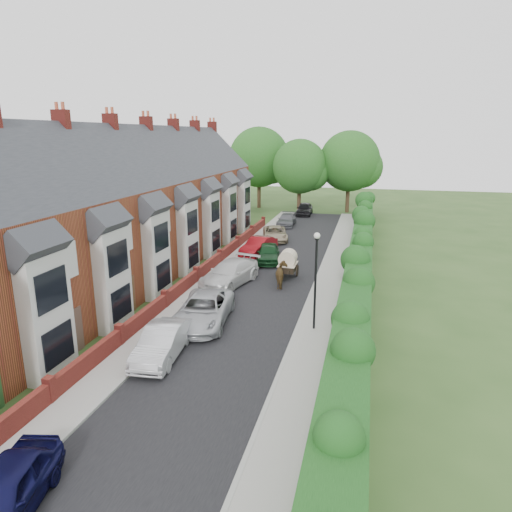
{
  "coord_description": "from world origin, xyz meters",
  "views": [
    {
      "loc": [
        5.78,
        -17.79,
        9.78
      ],
      "look_at": [
        -1.1,
        9.73,
        2.2
      ],
      "focal_mm": 32.0,
      "sensor_mm": 36.0,
      "label": 1
    }
  ],
  "objects": [
    {
      "name": "kerb_house_side",
      "position": [
        -3.55,
        11.0,
        0.07
      ],
      "size": [
        0.18,
        58.0,
        0.13
      ],
      "primitive_type": "cube",
      "color": "#9B9B96",
      "rests_on": "ground"
    },
    {
      "name": "horse_cart",
      "position": [
        0.5,
        12.49,
        1.16
      ],
      "size": [
        1.27,
        2.81,
        2.03
      ],
      "color": "black",
      "rests_on": "ground"
    },
    {
      "name": "terrace_row",
      "position": [
        -10.87,
        9.98,
        4.47
      ],
      "size": [
        9.05,
        40.5,
        11.5
      ],
      "color": "brown",
      "rests_on": "ground"
    },
    {
      "name": "car_white",
      "position": [
        -3.0,
        10.05,
        0.8
      ],
      "size": [
        3.44,
        5.85,
        1.59
      ],
      "primitive_type": "imported",
      "rotation": [
        0.0,
        0.0,
        -0.23
      ],
      "color": "silver",
      "rests_on": "ground"
    },
    {
      "name": "road",
      "position": [
        -0.5,
        11.0,
        0.01
      ],
      "size": [
        6.0,
        58.0,
        0.02
      ],
      "primitive_type": "cube",
      "color": "black",
      "rests_on": "ground"
    },
    {
      "name": "car_green",
      "position": [
        -1.71,
        16.2,
        0.73
      ],
      "size": [
        2.54,
        4.55,
        1.46
      ],
      "primitive_type": "imported",
      "rotation": [
        0.0,
        0.0,
        0.2
      ],
      "color": "#0F3417",
      "rests_on": "ground"
    },
    {
      "name": "tree_far_left",
      "position": [
        -2.65,
        40.08,
        5.71
      ],
      "size": [
        7.14,
        6.8,
        9.29
      ],
      "color": "#332316",
      "rests_on": "ground"
    },
    {
      "name": "lamppost",
      "position": [
        3.4,
        4.0,
        3.3
      ],
      "size": [
        0.32,
        0.32,
        5.16
      ],
      "color": "black",
      "rests_on": "ground"
    },
    {
      "name": "car_black",
      "position": [
        -2.07,
        38.6,
        0.77
      ],
      "size": [
        1.95,
        4.57,
        1.54
      ],
      "primitive_type": "imported",
      "rotation": [
        0.0,
        0.0,
        0.03
      ],
      "color": "black",
      "rests_on": "ground"
    },
    {
      "name": "car_silver_b",
      "position": [
        -2.41,
        3.49,
        0.77
      ],
      "size": [
        3.22,
        5.82,
        1.54
      ],
      "primitive_type": "imported",
      "rotation": [
        0.0,
        0.0,
        0.12
      ],
      "color": "#B0B2B8",
      "rests_on": "ground"
    },
    {
      "name": "hedge",
      "position": [
        5.4,
        11.0,
        1.6
      ],
      "size": [
        2.1,
        58.0,
        2.85
      ],
      "color": "#133D14",
      "rests_on": "ground"
    },
    {
      "name": "tree_far_back",
      "position": [
        -8.59,
        43.08,
        6.62
      ],
      "size": [
        8.4,
        8.0,
        10.82
      ],
      "color": "#332316",
      "rests_on": "ground"
    },
    {
      "name": "horse",
      "position": [
        0.5,
        10.41,
        0.81
      ],
      "size": [
        1.34,
        2.08,
        1.62
      ],
      "primitive_type": "imported",
      "rotation": [
        0.0,
        0.0,
        3.4
      ],
      "color": "brown",
      "rests_on": "ground"
    },
    {
      "name": "pavement_house_side",
      "position": [
        -4.35,
        11.0,
        0.06
      ],
      "size": [
        1.7,
        58.0,
        0.12
      ],
      "primitive_type": "cube",
      "color": "#9A9792",
      "rests_on": "ground"
    },
    {
      "name": "car_grey",
      "position": [
        -3.0,
        31.17,
        0.65
      ],
      "size": [
        2.04,
        4.54,
        1.29
      ],
      "primitive_type": "imported",
      "rotation": [
        0.0,
        0.0,
        0.05
      ],
      "color": "#56585D",
      "rests_on": "ground"
    },
    {
      "name": "car_navy",
      "position": [
        -2.99,
        -9.8,
        0.71
      ],
      "size": [
        2.55,
        4.44,
        1.42
      ],
      "primitive_type": "imported",
      "rotation": [
        0.0,
        0.0,
        0.22
      ],
      "color": "black",
      "rests_on": "ground"
    },
    {
      "name": "ground",
      "position": [
        0.0,
        0.0,
        0.0
      ],
      "size": [
        140.0,
        140.0,
        0.0
      ],
      "primitive_type": "plane",
      "color": "#2D4C1E",
      "rests_on": "ground"
    },
    {
      "name": "kerb_hedge_side",
      "position": [
        2.55,
        11.0,
        0.07
      ],
      "size": [
        0.18,
        58.0,
        0.13
      ],
      "primitive_type": "cube",
      "color": "#9B9B96",
      "rests_on": "ground"
    },
    {
      "name": "pavement_hedge_side",
      "position": [
        3.6,
        11.0,
        0.06
      ],
      "size": [
        2.2,
        58.0,
        0.12
      ],
      "primitive_type": "cube",
      "color": "#9A9792",
      "rests_on": "ground"
    },
    {
      "name": "garden_wall_row",
      "position": [
        -5.35,
        10.0,
        0.46
      ],
      "size": [
        0.35,
        40.35,
        1.1
      ],
      "color": "maroon",
      "rests_on": "ground"
    },
    {
      "name": "car_silver_a",
      "position": [
        -2.87,
        -0.6,
        0.73
      ],
      "size": [
        1.97,
        4.59,
        1.47
      ],
      "primitive_type": "imported",
      "rotation": [
        0.0,
        0.0,
        0.09
      ],
      "color": "silver",
      "rests_on": "ground"
    },
    {
      "name": "tree_far_right",
      "position": [
        3.39,
        42.08,
        6.31
      ],
      "size": [
        7.98,
        7.6,
        10.31
      ],
      "color": "#332316",
      "rests_on": "ground"
    },
    {
      "name": "car_beige",
      "position": [
        -2.75,
        23.8,
        0.66
      ],
      "size": [
        3.34,
        5.17,
        1.32
      ],
      "primitive_type": "imported",
      "rotation": [
        0.0,
        0.0,
        0.26
      ],
      "color": "tan",
      "rests_on": "ground"
    },
    {
      "name": "car_red",
      "position": [
        -3.0,
        18.2,
        0.73
      ],
      "size": [
        2.52,
        4.68,
        1.46
      ],
      "primitive_type": "imported",
      "rotation": [
        0.0,
        0.0,
        -0.23
      ],
      "color": "maroon",
      "rests_on": "ground"
    }
  ]
}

